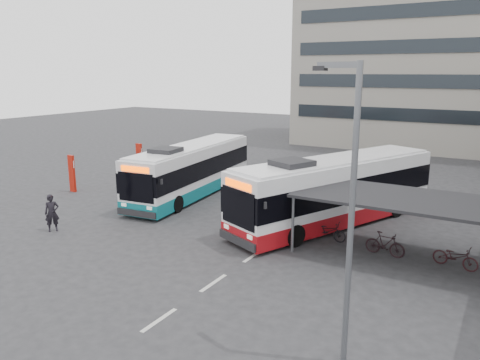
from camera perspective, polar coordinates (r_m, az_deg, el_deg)
The scene contains 10 objects.
ground at distance 20.90m, azimuth -4.40°, elevation -7.86°, with size 120.00×120.00×0.00m, color #28282B.
bike_shelter at distance 20.02m, azimuth 21.20°, elevation -4.73°, with size 10.00×4.00×2.54m.
office_block at distance 52.45m, azimuth 25.94°, elevation 17.37°, with size 30.00×15.00×25.00m, color gray.
road_markings at distance 17.32m, azimuth -3.27°, elevation -12.42°, with size 0.15×7.60×0.01m.
bus_main at distance 23.70m, azimuth 11.57°, elevation -1.35°, with size 7.11×12.12×3.57m.
bus_teal at distance 28.81m, azimuth -5.89°, elevation 1.21°, with size 3.69×11.52×3.35m.
pedestrian at distance 23.99m, azimuth -21.95°, elevation -3.75°, with size 0.66×0.43×1.80m, color black.
lamp_post at distance 11.65m, azimuth 13.12°, elevation -2.53°, with size 1.33×0.51×7.71m.
sign_totem_mid at distance 31.33m, azimuth -19.81°, elevation 0.82°, with size 0.51×0.17×2.35m.
sign_totem_north at distance 34.50m, azimuth -12.17°, elevation 2.45°, with size 0.53×0.18×2.42m.
Camera 1 is at (11.27, -15.94, 7.47)m, focal length 35.00 mm.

